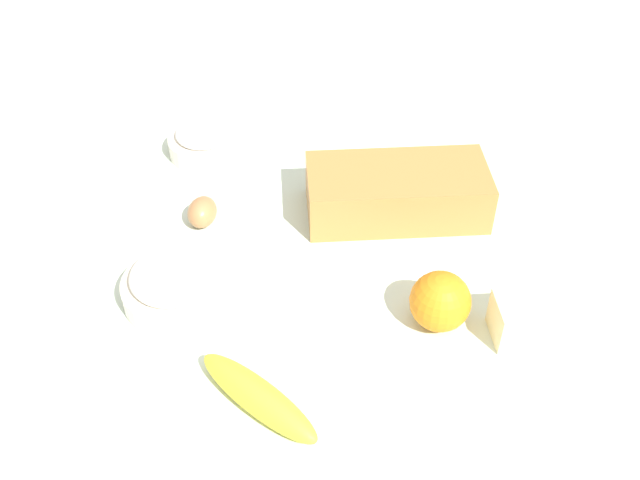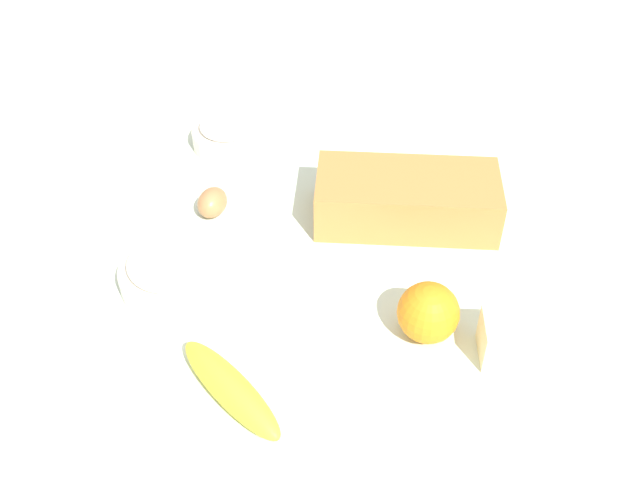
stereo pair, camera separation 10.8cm
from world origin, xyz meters
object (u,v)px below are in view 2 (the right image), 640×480
(butter_block, at_px, (517,340))
(egg_near_butter, at_px, (212,202))
(loaf_pan, at_px, (407,198))
(orange_fruit, at_px, (428,313))
(banana, at_px, (231,389))
(flour_bowl, at_px, (171,270))
(sugar_bowl, at_px, (227,133))

(butter_block, relative_size, egg_near_butter, 1.54)
(butter_block, height_order, egg_near_butter, butter_block)
(loaf_pan, bearing_deg, butter_block, -63.09)
(orange_fruit, bearing_deg, banana, -154.82)
(flour_bowl, height_order, banana, flour_bowl)
(loaf_pan, bearing_deg, egg_near_butter, -178.79)
(flour_bowl, bearing_deg, orange_fruit, -12.24)
(orange_fruit, xyz_separation_m, butter_block, (0.11, -0.03, -0.01))
(flour_bowl, xyz_separation_m, butter_block, (0.47, -0.11, -0.00))
(sugar_bowl, height_order, orange_fruit, orange_fruit)
(loaf_pan, distance_m, sugar_bowl, 0.36)
(flour_bowl, distance_m, egg_near_butter, 0.17)
(loaf_pan, distance_m, orange_fruit, 0.24)
(loaf_pan, height_order, sugar_bowl, loaf_pan)
(flour_bowl, distance_m, orange_fruit, 0.36)
(banana, height_order, butter_block, butter_block)
(sugar_bowl, distance_m, orange_fruit, 0.54)
(banana, bearing_deg, butter_block, 13.16)
(orange_fruit, height_order, egg_near_butter, orange_fruit)
(banana, bearing_deg, egg_near_butter, 101.89)
(loaf_pan, relative_size, sugar_bowl, 2.28)
(butter_block, distance_m, egg_near_butter, 0.51)
(loaf_pan, relative_size, flour_bowl, 1.93)
(flour_bowl, bearing_deg, sugar_bowl, 84.71)
(loaf_pan, bearing_deg, flour_bowl, -152.93)
(orange_fruit, distance_m, butter_block, 0.12)
(flour_bowl, bearing_deg, loaf_pan, 25.51)
(loaf_pan, height_order, orange_fruit, orange_fruit)
(orange_fruit, relative_size, egg_near_butter, 1.41)
(flour_bowl, relative_size, banana, 0.77)
(sugar_bowl, bearing_deg, butter_block, -46.80)
(flour_bowl, xyz_separation_m, orange_fruit, (0.36, -0.08, 0.01))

